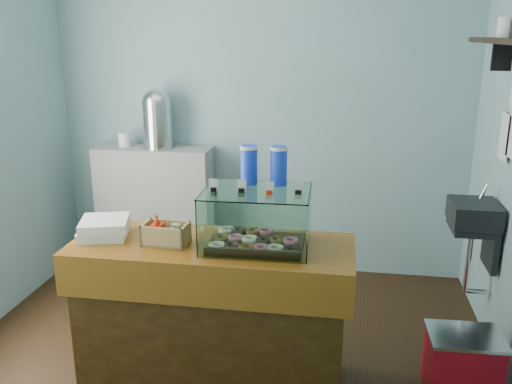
% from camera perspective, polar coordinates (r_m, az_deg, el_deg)
% --- Properties ---
extents(ground, '(3.50, 3.50, 0.00)m').
position_cam_1_polar(ground, '(3.71, -3.40, -17.00)').
color(ground, black).
rests_on(ground, ground).
extents(room_shell, '(3.54, 3.04, 2.82)m').
position_cam_1_polar(room_shell, '(3.12, -3.43, 10.19)').
color(room_shell, '#709BA3').
rests_on(room_shell, ground).
extents(counter, '(1.60, 0.60, 0.90)m').
position_cam_1_polar(counter, '(3.26, -4.53, -12.69)').
color(counter, '#442B0D').
rests_on(counter, ground).
extents(back_shelf, '(1.00, 0.32, 1.10)m').
position_cam_1_polar(back_shelf, '(4.86, -10.50, -1.75)').
color(back_shelf, '#98989B').
rests_on(back_shelf, ground).
extents(display_case, '(0.60, 0.44, 0.54)m').
position_cam_1_polar(display_case, '(3.00, 0.11, -2.53)').
color(display_case, black).
rests_on(display_case, counter).
extents(condiment_crate, '(0.26, 0.17, 0.17)m').
position_cam_1_polar(condiment_crate, '(3.09, -9.57, -4.35)').
color(condiment_crate, tan).
rests_on(condiment_crate, counter).
extents(pastry_boxes, '(0.34, 0.33, 0.11)m').
position_cam_1_polar(pastry_boxes, '(3.28, -15.69, -3.63)').
color(pastry_boxes, white).
rests_on(pastry_boxes, counter).
extents(coffee_urn, '(0.27, 0.27, 0.50)m').
position_cam_1_polar(coffee_urn, '(4.65, -10.36, 7.75)').
color(coffee_urn, silver).
rests_on(coffee_urn, back_shelf).
extents(red_cooler, '(0.43, 0.34, 0.37)m').
position_cam_1_polar(red_cooler, '(3.54, 20.93, -16.42)').
color(red_cooler, '#B30E1B').
rests_on(red_cooler, ground).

